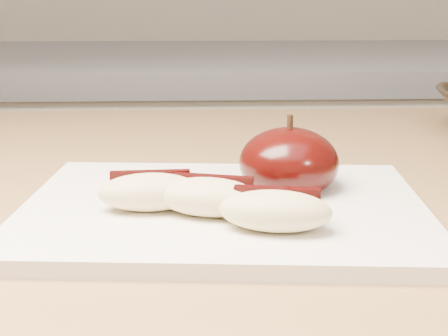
{
  "coord_description": "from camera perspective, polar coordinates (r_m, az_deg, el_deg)",
  "views": [
    {
      "loc": [
        0.0,
        -0.01,
        1.05
      ],
      "look_at": [
        0.02,
        0.4,
        0.94
      ],
      "focal_mm": 50.0,
      "sensor_mm": 36.0,
      "label": 1
    }
  ],
  "objects": [
    {
      "name": "apple_wedge_b",
      "position": [
        0.41,
        -1.39,
        -2.6
      ],
      "size": [
        0.08,
        0.05,
        0.03
      ],
      "rotation": [
        0.0,
        0.0,
        -0.24
      ],
      "color": "#D7C188",
      "rests_on": "cutting_board"
    },
    {
      "name": "apple_half",
      "position": [
        0.47,
        5.95,
        0.5
      ],
      "size": [
        0.08,
        0.08,
        0.06
      ],
      "rotation": [
        0.0,
        0.0,
        0.04
      ],
      "color": "black",
      "rests_on": "cutting_board"
    },
    {
      "name": "back_cabinet",
      "position": [
        1.34,
        -2.35,
        -9.92
      ],
      "size": [
        2.4,
        0.62,
        0.94
      ],
      "color": "silver",
      "rests_on": "ground"
    },
    {
      "name": "cutting_board",
      "position": [
        0.44,
        0.0,
        -3.87
      ],
      "size": [
        0.29,
        0.22,
        0.01
      ],
      "primitive_type": "cube",
      "rotation": [
        0.0,
        0.0,
        -0.08
      ],
      "color": "silver",
      "rests_on": "island_counter"
    },
    {
      "name": "apple_wedge_a",
      "position": [
        0.42,
        -6.77,
        -2.14
      ],
      "size": [
        0.07,
        0.04,
        0.03
      ],
      "rotation": [
        0.0,
        0.0,
        0.05
      ],
      "color": "#D7C188",
      "rests_on": "cutting_board"
    },
    {
      "name": "apple_wedge_c",
      "position": [
        0.38,
        4.74,
        -3.87
      ],
      "size": [
        0.07,
        0.05,
        0.03
      ],
      "rotation": [
        0.0,
        0.0,
        -0.19
      ],
      "color": "#D7C188",
      "rests_on": "cutting_board"
    }
  ]
}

